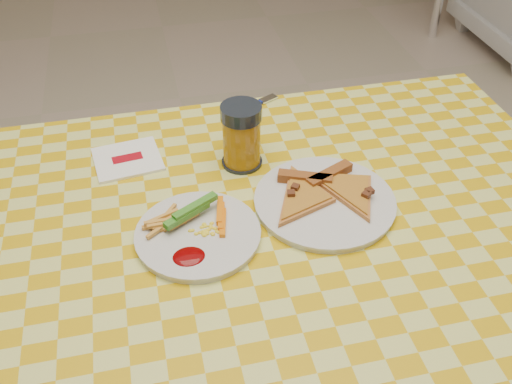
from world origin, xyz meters
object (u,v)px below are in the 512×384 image
plate_left (198,235)px  plate_right (324,202)px  table (264,252)px  drink_glass (242,136)px

plate_left → plate_right: size_ratio=0.84×
plate_left → plate_right: 0.25m
plate_left → plate_right: bearing=8.2°
table → drink_glass: 0.24m
table → plate_right: plate_right is taller
plate_right → plate_left: bearing=-171.8°
plate_left → drink_glass: (0.12, 0.20, 0.06)m
table → drink_glass: drink_glass is taller
plate_right → drink_glass: (-0.12, 0.16, 0.06)m
table → plate_right: (0.12, 0.03, 0.08)m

